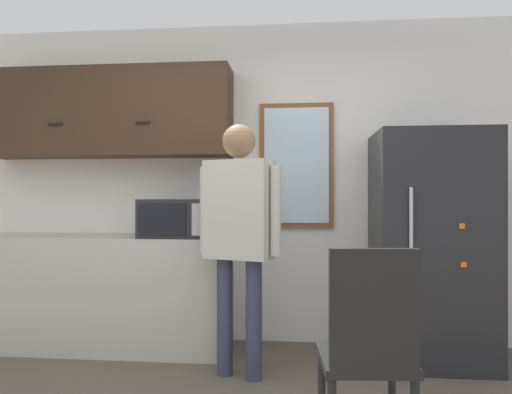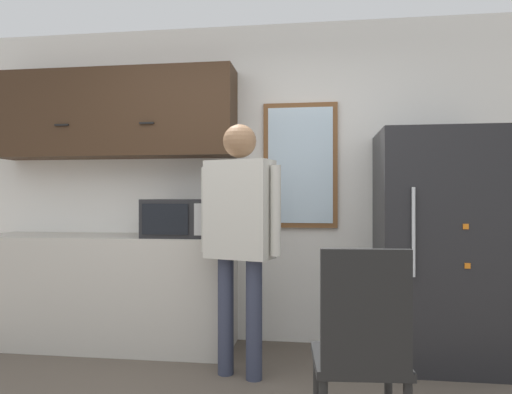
% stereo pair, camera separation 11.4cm
% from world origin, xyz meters
% --- Properties ---
extents(back_wall, '(6.00, 0.06, 2.70)m').
position_xyz_m(back_wall, '(0.00, 2.00, 1.35)').
color(back_wall, white).
rests_on(back_wall, ground_plane).
extents(counter, '(2.09, 0.58, 0.91)m').
position_xyz_m(counter, '(-1.16, 1.68, 0.45)').
color(counter, '#BCB7AD').
rests_on(counter, ground_plane).
extents(upper_cabinets, '(2.09, 0.36, 0.73)m').
position_xyz_m(upper_cabinets, '(-1.16, 1.80, 1.93)').
color(upper_cabinets, '#3D2819').
extents(microwave, '(0.51, 0.39, 0.30)m').
position_xyz_m(microwave, '(-0.53, 1.62, 1.06)').
color(microwave, '#232326').
rests_on(microwave, counter).
extents(person, '(0.58, 0.35, 1.72)m').
position_xyz_m(person, '(0.04, 1.18, 1.06)').
color(person, '#33384C').
rests_on(person, ground_plane).
extents(refrigerator, '(0.82, 0.71, 1.71)m').
position_xyz_m(refrigerator, '(1.43, 1.62, 0.86)').
color(refrigerator, '#232326').
rests_on(refrigerator, ground_plane).
extents(chair, '(0.45, 0.45, 1.00)m').
position_xyz_m(chair, '(0.76, 0.21, 0.55)').
color(chair, black).
rests_on(chair, ground_plane).
extents(window, '(0.62, 0.05, 1.05)m').
position_xyz_m(window, '(0.43, 1.96, 1.49)').
color(window, brown).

